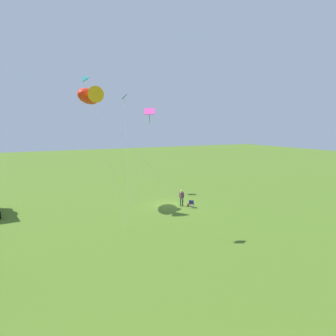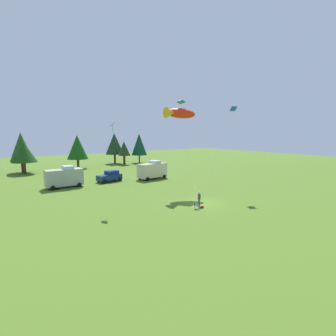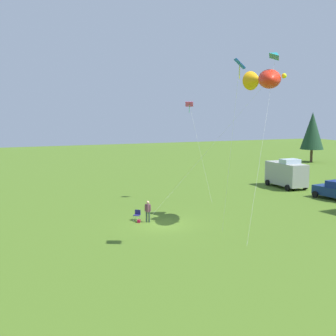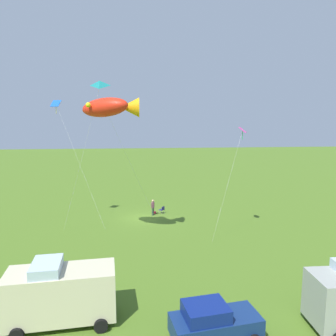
{
  "view_description": "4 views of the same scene",
  "coord_description": "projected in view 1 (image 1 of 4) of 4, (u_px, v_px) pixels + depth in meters",
  "views": [
    {
      "loc": [
        -30.02,
        15.89,
        8.51
      ],
      "look_at": [
        -2.5,
        1.47,
        4.34
      ],
      "focal_mm": 35.0,
      "sensor_mm": 36.0,
      "label": 1
    },
    {
      "loc": [
        -21.76,
        -22.25,
        8.55
      ],
      "look_at": [
        -3.7,
        1.81,
        4.4
      ],
      "focal_mm": 28.0,
      "sensor_mm": 36.0,
      "label": 2
    },
    {
      "loc": [
        33.17,
        -13.03,
        9.07
      ],
      "look_at": [
        -2.98,
        1.64,
        4.03
      ],
      "focal_mm": 50.0,
      "sensor_mm": 36.0,
      "label": 3
    },
    {
      "loc": [
        0.47,
        33.36,
        10.45
      ],
      "look_at": [
        -2.65,
        0.84,
        5.42
      ],
      "focal_mm": 35.0,
      "sensor_mm": 36.0,
      "label": 4
    }
  ],
  "objects": [
    {
      "name": "ground_plane",
      "position": [
        169.0,
        205.0,
        34.8
      ],
      "size": [
        160.0,
        160.0,
        0.0
      ],
      "primitive_type": "plane",
      "color": "#4A6C1F"
    },
    {
      "name": "kite_large_fish",
      "position": [
        90.0,
        96.0,
        31.95
      ],
      "size": [
        6.46,
        10.41,
        12.13
      ],
      "color": "red",
      "rests_on": "ground"
    },
    {
      "name": "kite_diamond_blue",
      "position": [
        124.0,
        101.0,
        39.07
      ],
      "size": [
        4.79,
        1.77,
        12.06
      ],
      "color": "blue",
      "rests_on": "ground"
    },
    {
      "name": "kite_diamond_rainbow",
      "position": [
        148.0,
        117.0,
        23.36
      ],
      "size": [
        3.21,
        1.7,
        9.65
      ],
      "color": "#E041A0",
      "rests_on": "ground"
    },
    {
      "name": "folding_chair",
      "position": [
        191.0,
        203.0,
        33.42
      ],
      "size": [
        0.68,
        0.68,
        0.82
      ],
      "rotation": [
        0.0,
        0.0,
        5.57
      ],
      "color": "navy",
      "rests_on": "ground"
    },
    {
      "name": "person_kite_flyer",
      "position": [
        182.0,
        197.0,
        34.01
      ],
      "size": [
        0.46,
        0.5,
        1.74
      ],
      "rotation": [
        0.0,
        0.0,
        5.79
      ],
      "color": "#364B3A",
      "rests_on": "ground"
    },
    {
      "name": "kite_delta_teal",
      "position": [
        83.0,
        79.0,
        32.23
      ],
      "size": [
        4.91,
        5.41,
        13.34
      ],
      "color": "teal",
      "rests_on": "ground"
    },
    {
      "name": "backpack_on_grass",
      "position": [
        188.0,
        205.0,
        34.29
      ],
      "size": [
        0.39,
        0.35,
        0.22
      ],
      "primitive_type": "cube",
      "rotation": [
        0.0,
        0.0,
        5.76
      ],
      "color": "#A91132",
      "rests_on": "ground"
    }
  ]
}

